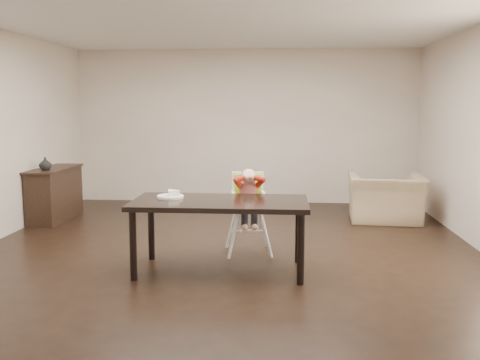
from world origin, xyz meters
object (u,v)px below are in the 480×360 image
at_px(high_chair, 248,194).
at_px(armchair, 386,190).
at_px(dining_table, 220,208).
at_px(sideboard, 55,194).

height_order(high_chair, armchair, high_chair).
distance_m(dining_table, armchair, 3.41).
xyz_separation_m(armchair, sideboard, (-4.98, -0.24, -0.07)).
bearing_deg(armchair, high_chair, 48.30).
distance_m(high_chair, sideboard, 3.46).
bearing_deg(sideboard, armchair, 2.78).
bearing_deg(sideboard, high_chair, -28.07).
height_order(dining_table, sideboard, sideboard).
distance_m(high_chair, armchair, 2.70).
distance_m(dining_table, high_chair, 0.79).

